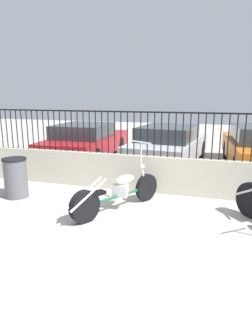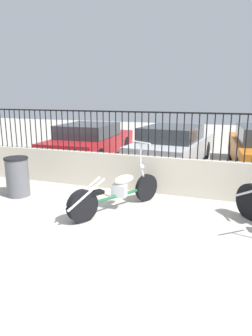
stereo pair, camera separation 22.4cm
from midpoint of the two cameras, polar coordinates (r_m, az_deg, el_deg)
ground_plane at (r=4.73m, az=-5.07°, el=-13.93°), size 40.00×40.00×0.00m
low_wall at (r=6.91m, az=3.06°, el=-1.11°), size 9.53×0.18×0.85m
fence_railing at (r=6.72m, az=3.17°, el=7.56°), size 9.53×0.04×1.00m
motorcycle_green at (r=5.72m, az=-3.44°, el=-4.92°), size 1.20×2.04×1.29m
trash_bin at (r=6.98m, az=-21.14°, el=-1.74°), size 0.51×0.51×0.87m
car_red at (r=10.52m, az=-8.29°, el=5.10°), size 1.97×4.38×1.24m
car_silver at (r=9.51m, az=7.50°, el=4.31°), size 2.15×4.34×1.27m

